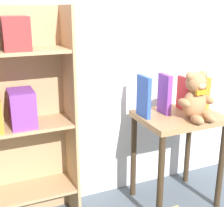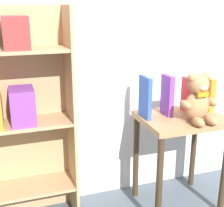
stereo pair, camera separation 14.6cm
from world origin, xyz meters
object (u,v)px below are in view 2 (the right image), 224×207
(bookshelf_side, at_px, (6,108))
(book_standing_orange, at_px, (207,94))
(book_standing_red, at_px, (187,95))
(book_standing_blue, at_px, (145,97))
(display_table, at_px, (180,134))
(book_standing_purple, at_px, (167,95))
(teddy_bear, at_px, (198,100))

(bookshelf_side, relative_size, book_standing_orange, 6.11)
(book_standing_red, distance_m, book_standing_orange, 0.15)
(bookshelf_side, height_order, book_standing_blue, bookshelf_side)
(display_table, height_order, book_standing_purple, book_standing_purple)
(book_standing_orange, bearing_deg, book_standing_purple, -177.24)
(book_standing_red, bearing_deg, teddy_bear, -102.46)
(book_standing_orange, bearing_deg, teddy_bear, -136.58)
(book_standing_purple, distance_m, book_standing_orange, 0.31)
(book_standing_blue, bearing_deg, teddy_bear, -31.33)
(bookshelf_side, bearing_deg, book_standing_red, -4.74)
(bookshelf_side, xyz_separation_m, book_standing_red, (1.13, -0.09, -0.00))
(teddy_bear, relative_size, book_standing_red, 1.33)
(bookshelf_side, distance_m, book_standing_red, 1.13)
(display_table, bearing_deg, teddy_bear, -70.14)
(display_table, height_order, book_standing_red, book_standing_red)
(book_standing_blue, xyz_separation_m, book_standing_red, (0.31, 0.02, -0.02))
(book_standing_purple, xyz_separation_m, book_standing_orange, (0.31, 0.02, -0.02))
(teddy_bear, xyz_separation_m, book_standing_blue, (-0.27, 0.17, -0.01))
(book_standing_red, xyz_separation_m, book_standing_orange, (0.15, 0.00, -0.00))
(teddy_bear, relative_size, book_standing_blue, 1.15)
(display_table, bearing_deg, book_standing_purple, 140.90)
(display_table, bearing_deg, book_standing_orange, 19.38)
(book_standing_purple, bearing_deg, display_table, -38.38)
(display_table, height_order, book_standing_blue, book_standing_blue)
(display_table, xyz_separation_m, book_standing_purple, (-0.08, 0.06, 0.25))
(bookshelf_side, bearing_deg, teddy_bear, -14.34)
(bookshelf_side, distance_m, teddy_bear, 1.12)
(display_table, bearing_deg, bookshelf_side, 170.70)
(book_standing_blue, bearing_deg, bookshelf_side, 172.44)
(book_standing_red, bearing_deg, book_standing_purple, -174.73)
(bookshelf_side, distance_m, book_standing_purple, 0.98)
(bookshelf_side, height_order, teddy_bear, bookshelf_side)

